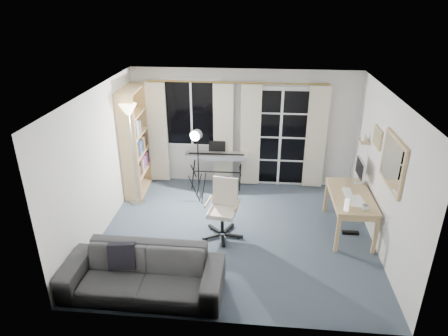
# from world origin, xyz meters

# --- Properties ---
(floor) EXTENTS (4.50, 4.00, 0.02)m
(floor) POSITION_xyz_m (0.00, 0.00, -0.01)
(floor) COLOR #3D4B59
(floor) RESTS_ON ground
(window) EXTENTS (1.20, 0.08, 1.40)m
(window) POSITION_xyz_m (-1.05, 1.97, 1.50)
(window) COLOR white
(window) RESTS_ON floor
(french_door) EXTENTS (1.32, 0.09, 2.11)m
(french_door) POSITION_xyz_m (0.75, 1.97, 1.03)
(french_door) COLOR white
(french_door) RESTS_ON floor
(curtains) EXTENTS (3.60, 0.07, 2.13)m
(curtains) POSITION_xyz_m (-0.14, 1.88, 1.09)
(curtains) COLOR gold
(curtains) RESTS_ON floor
(bookshelf) EXTENTS (0.38, 1.00, 2.12)m
(bookshelf) POSITION_xyz_m (-2.13, 1.39, 1.01)
(bookshelf) COLOR tan
(bookshelf) RESTS_ON floor
(torchiere_lamp) EXTENTS (0.39, 0.39, 1.95)m
(torchiere_lamp) POSITION_xyz_m (-1.98, 0.89, 1.57)
(torchiere_lamp) COLOR #B2B2B7
(torchiere_lamp) RESTS_ON floor
(keyboard_piano) EXTENTS (1.26, 0.62, 0.91)m
(keyboard_piano) POSITION_xyz_m (-0.52, 1.70, 0.69)
(keyboard_piano) COLOR black
(keyboard_piano) RESTS_ON floor
(studio_light) EXTENTS (0.33, 0.34, 1.50)m
(studio_light) POSITION_xyz_m (-0.81, 1.03, 1.21)
(studio_light) COLOR black
(studio_light) RESTS_ON floor
(office_chair) EXTENTS (0.68, 0.68, 0.99)m
(office_chair) POSITION_xyz_m (-0.21, 0.00, 0.58)
(office_chair) COLOR black
(office_chair) RESTS_ON floor
(desk) EXTENTS (0.66, 1.30, 0.69)m
(desk) POSITION_xyz_m (1.88, 0.26, 0.61)
(desk) COLOR tan
(desk) RESTS_ON floor
(monitor) EXTENTS (0.17, 0.50, 0.44)m
(monitor) POSITION_xyz_m (2.08, 0.71, 0.96)
(monitor) COLOR silver
(monitor) RESTS_ON desk
(desk_clutter) EXTENTS (0.41, 0.79, 0.88)m
(desk_clutter) POSITION_xyz_m (1.82, 0.04, 0.54)
(desk_clutter) COLOR white
(desk_clutter) RESTS_ON desk
(mug) EXTENTS (0.11, 0.09, 0.11)m
(mug) POSITION_xyz_m (1.98, -0.24, 0.75)
(mug) COLOR silver
(mug) RESTS_ON desk
(wall_mirror) EXTENTS (0.04, 0.94, 0.74)m
(wall_mirror) POSITION_xyz_m (2.22, -0.35, 1.55)
(wall_mirror) COLOR tan
(wall_mirror) RESTS_ON floor
(framed_print) EXTENTS (0.03, 0.42, 0.32)m
(framed_print) POSITION_xyz_m (2.23, 0.55, 1.60)
(framed_print) COLOR tan
(framed_print) RESTS_ON floor
(wall_shelf) EXTENTS (0.16, 0.30, 0.18)m
(wall_shelf) POSITION_xyz_m (2.16, 1.05, 1.41)
(wall_shelf) COLOR tan
(wall_shelf) RESTS_ON floor
(sofa) EXTENTS (2.15, 0.65, 0.84)m
(sofa) POSITION_xyz_m (-1.15, -1.55, 0.42)
(sofa) COLOR #2D2E30
(sofa) RESTS_ON floor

